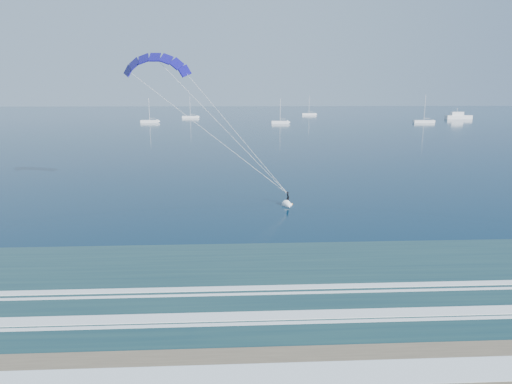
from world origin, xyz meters
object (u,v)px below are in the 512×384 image
(kitesurfer_rig, at_px, (221,125))
(sailboat_0, at_px, (150,121))
(sailboat_2, at_px, (280,122))
(sailboat_3, at_px, (309,114))
(motor_yacht, at_px, (458,116))
(sailboat_4, at_px, (424,121))
(sailboat_1, at_px, (190,117))

(kitesurfer_rig, height_order, sailboat_0, kitesurfer_rig)
(sailboat_2, height_order, sailboat_3, sailboat_3)
(sailboat_3, bearing_deg, sailboat_0, -141.29)
(sailboat_0, relative_size, sailboat_3, 0.95)
(motor_yacht, distance_m, sailboat_2, 99.77)
(sailboat_4, bearing_deg, sailboat_2, -178.00)
(sailboat_0, relative_size, sailboat_1, 0.95)
(sailboat_1, height_order, sailboat_3, sailboat_3)
(motor_yacht, relative_size, sailboat_3, 1.13)
(sailboat_1, bearing_deg, sailboat_4, -22.13)
(sailboat_3, bearing_deg, sailboat_1, -156.45)
(kitesurfer_rig, relative_size, sailboat_0, 1.88)
(kitesurfer_rig, bearing_deg, sailboat_0, 102.82)
(kitesurfer_rig, xyz_separation_m, sailboat_3, (47.56, 224.07, -8.83))
(motor_yacht, bearing_deg, sailboat_2, -162.02)
(sailboat_3, bearing_deg, motor_yacht, -33.04)
(sailboat_1, height_order, sailboat_4, sailboat_4)
(sailboat_3, xyz_separation_m, sailboat_4, (39.64, -73.78, 0.01))
(kitesurfer_rig, relative_size, sailboat_3, 1.78)
(kitesurfer_rig, xyz_separation_m, sailboat_2, (22.21, 148.03, -8.84))
(sailboat_2, xyz_separation_m, sailboat_4, (64.99, 2.27, 0.01))
(kitesurfer_rig, bearing_deg, sailboat_2, 81.47)
(sailboat_3, bearing_deg, sailboat_2, -108.43)
(sailboat_1, relative_size, sailboat_2, 1.07)
(kitesurfer_rig, height_order, motor_yacht, kitesurfer_rig)
(sailboat_2, bearing_deg, sailboat_1, 132.99)
(sailboat_0, xyz_separation_m, sailboat_1, (14.91, 36.97, 0.00))
(kitesurfer_rig, bearing_deg, motor_yacht, 56.78)
(sailboat_0, relative_size, sailboat_4, 0.87)
(motor_yacht, distance_m, sailboat_3, 82.97)
(sailboat_0, height_order, sailboat_3, sailboat_3)
(motor_yacht, bearing_deg, sailboat_4, -136.34)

